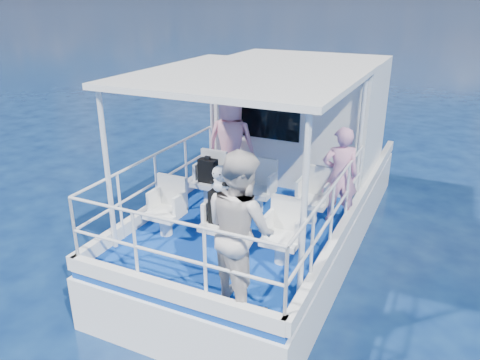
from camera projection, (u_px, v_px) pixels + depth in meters
name	position (u px, v px, depth m)	size (l,w,h in m)	color
ground	(252.00, 264.00, 7.79)	(2000.00, 2000.00, 0.00)	#08193F
hull	(274.00, 238.00, 8.63)	(3.00, 7.00, 1.60)	white
deck	(275.00, 196.00, 8.31)	(2.90, 6.90, 0.10)	navy
cabin	(301.00, 116.00, 8.97)	(2.85, 2.00, 2.20)	white
canopy	(248.00, 76.00, 6.45)	(3.00, 3.20, 0.08)	white
canopy_posts	(246.00, 155.00, 6.83)	(2.77, 2.97, 2.20)	white
railings	(237.00, 201.00, 6.78)	(2.84, 3.59, 1.00)	white
seat_port_fwd	(209.00, 191.00, 7.91)	(0.48, 0.46, 0.38)	white
seat_center_fwd	(258.00, 200.00, 7.55)	(0.48, 0.46, 0.38)	white
seat_stbd_fwd	(311.00, 210.00, 7.19)	(0.48, 0.46, 0.38)	white
seat_port_aft	(166.00, 223.00, 6.82)	(0.48, 0.46, 0.38)	white
seat_center_aft	(221.00, 235.00, 6.46)	(0.48, 0.46, 0.38)	white
seat_stbd_aft	(282.00, 249.00, 6.10)	(0.48, 0.46, 0.38)	white
passenger_port_fwd	(231.00, 142.00, 8.21)	(0.64, 0.46, 1.72)	pink
passenger_stbd_fwd	(340.00, 175.00, 7.02)	(0.55, 0.36, 1.51)	pink
passenger_stbd_aft	(240.00, 229.00, 5.11)	(0.88, 0.68, 1.81)	beige
backpack_port	(208.00, 171.00, 7.71)	(0.30, 0.17, 0.39)	black
backpack_center	(221.00, 207.00, 6.30)	(0.31, 0.18, 0.47)	black
compact_camera	(208.00, 158.00, 7.62)	(0.09, 0.06, 0.06)	black
panda	(221.00, 178.00, 6.13)	(0.25, 0.21, 0.39)	silver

